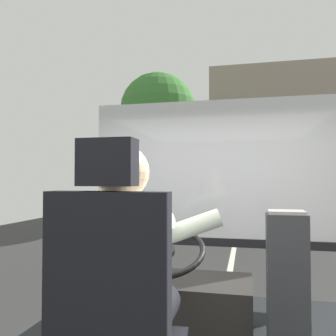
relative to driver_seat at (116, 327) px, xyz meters
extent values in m
cube|color=#2D2D2D|center=(0.18, 9.38, -1.22)|extent=(18.00, 44.00, 0.05)
cube|color=silver|center=(0.18, 9.38, -1.19)|extent=(0.12, 39.60, 0.00)
cube|color=black|center=(0.00, -0.10, 0.22)|extent=(0.48, 0.10, 0.66)
cube|color=black|center=(0.00, -0.10, 0.66)|extent=(0.22, 0.10, 0.18)
cylinder|color=black|center=(0.10, 0.20, -0.02)|extent=(0.18, 0.42, 0.18)
cylinder|color=black|center=(-0.10, 0.20, -0.02)|extent=(0.18, 0.42, 0.18)
cylinder|color=silver|center=(0.00, 0.06, 0.21)|extent=(0.37, 0.37, 0.63)
cube|color=#70934C|center=(0.00, 0.25, 0.28)|extent=(0.06, 0.01, 0.39)
sphere|color=beige|center=(0.00, 0.06, 0.63)|extent=(0.23, 0.23, 0.23)
cylinder|color=silver|center=(0.11, 0.33, 0.31)|extent=(0.60, 0.23, 0.28)
cylinder|color=silver|center=(-0.11, 0.33, 0.31)|extent=(0.60, 0.23, 0.28)
cube|color=#282623|center=(0.00, 1.23, -0.34)|extent=(1.10, 0.56, 0.40)
cylinder|color=black|center=(0.00, 0.87, -0.04)|extent=(0.07, 0.22, 0.40)
torus|color=black|center=(0.00, 0.79, 0.15)|extent=(0.54, 0.51, 0.24)
cylinder|color=black|center=(0.00, 0.79, 0.15)|extent=(0.15, 0.15, 0.09)
cube|color=#333338|center=(0.75, 0.92, -0.08)|extent=(0.24, 0.20, 0.93)
cube|color=#9E9993|center=(0.75, 0.92, 0.39)|extent=(0.22, 0.18, 0.02)
cube|color=silver|center=(0.18, 2.20, 0.71)|extent=(2.50, 0.01, 1.40)
cube|color=black|center=(0.18, 2.20, -0.03)|extent=(2.50, 0.08, 0.08)
cylinder|color=#4C3828|center=(-2.70, 11.10, 0.52)|extent=(0.32, 0.32, 3.44)
sphere|color=#35712D|center=(-2.70, 11.10, 3.16)|extent=(2.82, 2.82, 2.82)
cube|color=gray|center=(4.22, 18.42, 2.50)|extent=(10.98, 5.45, 7.40)
cube|color=gold|center=(4.22, 15.63, 1.51)|extent=(10.54, 0.12, 0.60)
cylinder|color=black|center=(4.53, 17.26, -0.96)|extent=(0.14, 0.48, 0.48)
camera|label=1|loc=(0.51, -1.33, 0.60)|focal=36.99mm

